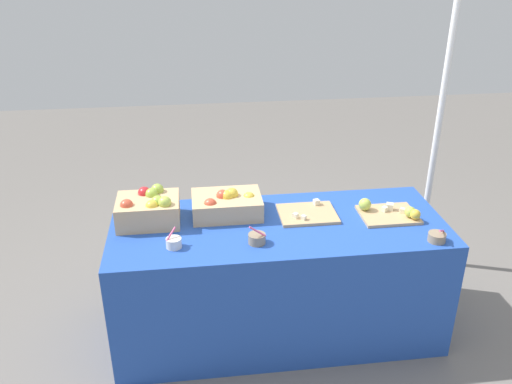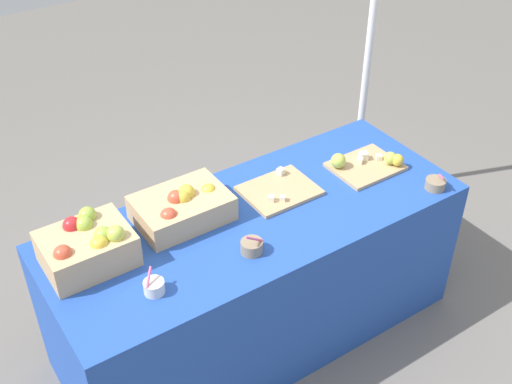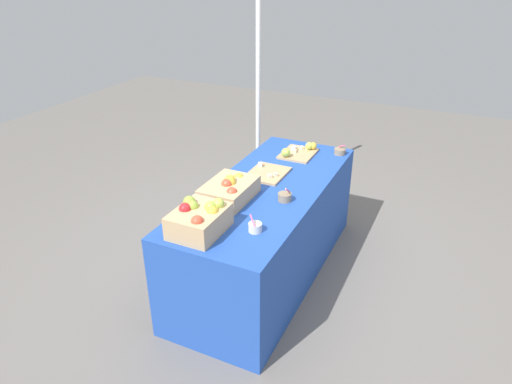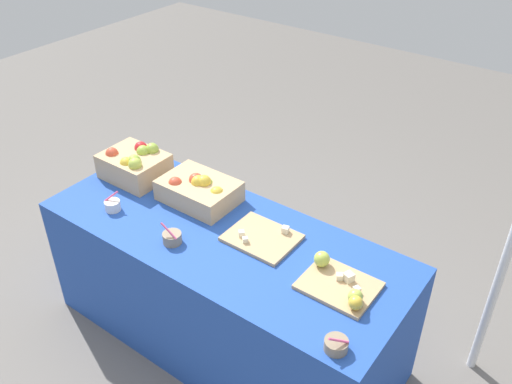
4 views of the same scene
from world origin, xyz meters
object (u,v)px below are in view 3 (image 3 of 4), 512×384
object	(u,v)px
apple_crate_left	(199,219)
cutting_board_front	(267,173)
cutting_board_back	(299,152)
sample_bowl_near	(255,227)
tent_pole	(258,92)
apple_crate_middle	(229,190)
sample_bowl_mid	(340,151)
sample_bowl_far	(285,197)

from	to	relation	value
apple_crate_left	cutting_board_front	distance (m)	0.91
cutting_board_back	sample_bowl_near	xyz separation A→B (m)	(-1.24, -0.19, 0.00)
cutting_board_front	tent_pole	bearing A→B (deg)	28.52
apple_crate_middle	tent_pole	world-z (taller)	tent_pole
cutting_board_back	sample_bowl_mid	world-z (taller)	sample_bowl_mid
cutting_board_front	sample_bowl_far	xyz separation A→B (m)	(-0.33, -0.27, 0.02)
sample_bowl_mid	sample_bowl_far	world-z (taller)	sample_bowl_far
cutting_board_back	sample_bowl_mid	distance (m)	0.34
apple_crate_middle	cutting_board_back	bearing A→B (deg)	-9.02
sample_bowl_far	tent_pole	distance (m)	1.59
apple_crate_middle	sample_bowl_mid	world-z (taller)	apple_crate_middle
cutting_board_back	sample_bowl_far	xyz separation A→B (m)	(-0.80, -0.20, 0.00)
apple_crate_middle	cutting_board_back	world-z (taller)	apple_crate_middle
tent_pole	sample_bowl_mid	bearing A→B (deg)	-112.31
sample_bowl_near	apple_crate_middle	bearing A→B (deg)	47.53
sample_bowl_near	sample_bowl_far	bearing A→B (deg)	-1.72
sample_bowl_far	apple_crate_left	bearing A→B (deg)	151.54
sample_bowl_far	tent_pole	xyz separation A→B (m)	(1.33, 0.82, 0.30)
apple_crate_middle	cutting_board_front	distance (m)	0.47
cutting_board_front	cutting_board_back	xyz separation A→B (m)	(0.47, -0.07, 0.02)
apple_crate_left	sample_bowl_near	world-z (taller)	apple_crate_left
sample_bowl_far	sample_bowl_near	bearing A→B (deg)	178.28
tent_pole	sample_bowl_far	bearing A→B (deg)	-148.46
cutting_board_back	tent_pole	xyz separation A→B (m)	(0.53, 0.62, 0.30)
apple_crate_left	sample_bowl_mid	xyz separation A→B (m)	(1.53, -0.41, -0.06)
sample_bowl_far	cutting_board_front	bearing A→B (deg)	39.52
cutting_board_back	sample_bowl_far	distance (m)	0.83
apple_crate_left	sample_bowl_far	xyz separation A→B (m)	(0.57, -0.31, -0.06)
apple_crate_middle	tent_pole	distance (m)	1.56
apple_crate_middle	tent_pole	xyz separation A→B (m)	(1.46, 0.47, 0.26)
sample_bowl_mid	sample_bowl_near	bearing A→B (deg)	175.24
sample_bowl_near	sample_bowl_far	size ratio (longest dim) A/B	0.89
sample_bowl_near	tent_pole	size ratio (longest dim) A/B	0.05
apple_crate_left	sample_bowl_mid	bearing A→B (deg)	-15.16
sample_bowl_near	sample_bowl_mid	xyz separation A→B (m)	(1.39, -0.12, -0.00)
apple_crate_left	sample_bowl_near	size ratio (longest dim) A/B	3.37
apple_crate_left	apple_crate_middle	distance (m)	0.45
sample_bowl_mid	tent_pole	size ratio (longest dim) A/B	0.04
cutting_board_back	sample_bowl_near	world-z (taller)	sample_bowl_near
apple_crate_left	sample_bowl_far	size ratio (longest dim) A/B	3.00
cutting_board_back	sample_bowl_far	bearing A→B (deg)	-165.94
sample_bowl_mid	tent_pole	world-z (taller)	tent_pole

